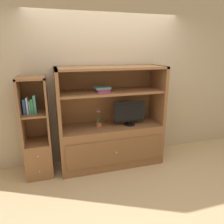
{
  "coord_description": "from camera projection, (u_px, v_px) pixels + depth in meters",
  "views": [
    {
      "loc": [
        -0.91,
        -2.76,
        1.93
      ],
      "look_at": [
        0.0,
        0.35,
        0.95
      ],
      "focal_mm": 33.34,
      "sensor_mm": 36.0,
      "label": 1
    }
  ],
  "objects": [
    {
      "name": "magazine_stack",
      "position": [
        102.0,
        89.0,
        3.28
      ],
      "size": [
        0.26,
        0.33,
        0.08
      ],
      "color": "purple",
      "rests_on": "media_console"
    },
    {
      "name": "media_console",
      "position": [
        111.0,
        135.0,
        3.56
      ],
      "size": [
        1.73,
        0.61,
        1.67
      ],
      "color": "brown",
      "rests_on": "ground_plane"
    },
    {
      "name": "upright_book_row",
      "position": [
        30.0,
        105.0,
        3.04
      ],
      "size": [
        0.18,
        0.18,
        0.27
      ],
      "color": "#2D519E",
      "rests_on": "bookshelf_tall"
    },
    {
      "name": "ground_plane",
      "position": [
        118.0,
        175.0,
        3.34
      ],
      "size": [
        8.0,
        8.0,
        0.0
      ],
      "primitive_type": "plane",
      "color": "tan"
    },
    {
      "name": "bookshelf_tall",
      "position": [
        38.0,
        143.0,
        3.24
      ],
      "size": [
        0.4,
        0.48,
        1.56
      ],
      "color": "brown",
      "rests_on": "ground_plane"
    },
    {
      "name": "painted_rear_wall",
      "position": [
        106.0,
        81.0,
        3.62
      ],
      "size": [
        6.0,
        0.1,
        2.8
      ],
      "primitive_type": "cube",
      "color": "tan",
      "rests_on": "ground_plane"
    },
    {
      "name": "tv_monitor",
      "position": [
        130.0,
        113.0,
        3.47
      ],
      "size": [
        0.54,
        0.19,
        0.41
      ],
      "color": "black",
      "rests_on": "media_console"
    },
    {
      "name": "potted_plant",
      "position": [
        99.0,
        123.0,
        3.45
      ],
      "size": [
        0.1,
        0.11,
        0.3
      ],
      "color": "#B26642",
      "rests_on": "media_console"
    }
  ]
}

